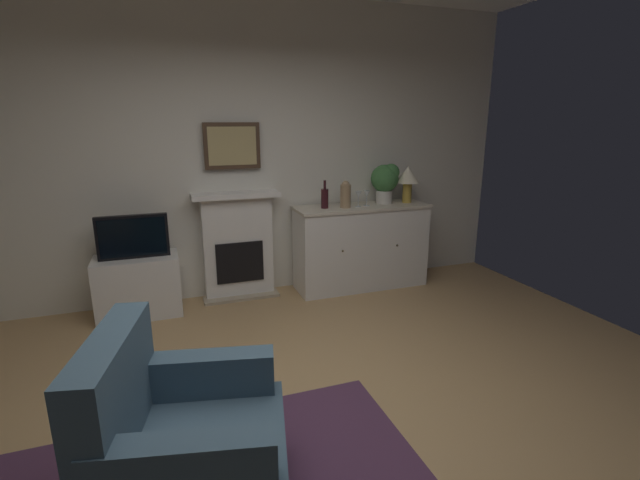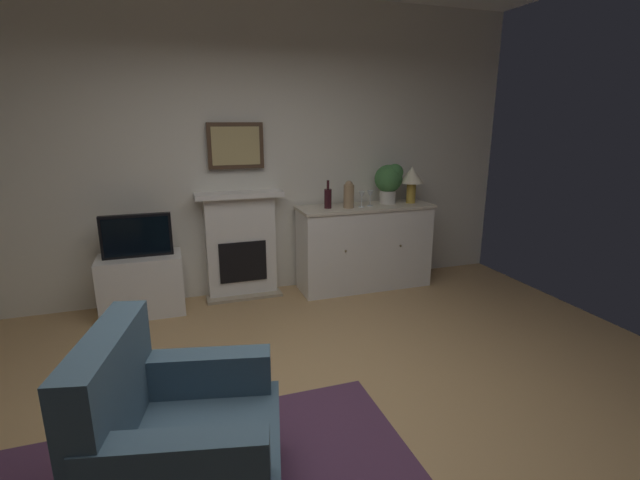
{
  "view_description": "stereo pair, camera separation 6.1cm",
  "coord_description": "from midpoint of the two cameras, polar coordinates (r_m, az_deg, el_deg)",
  "views": [
    {
      "loc": [
        -0.78,
        -2.19,
        1.8
      ],
      "look_at": [
        0.23,
        0.61,
        1.0
      ],
      "focal_mm": 25.28,
      "sensor_mm": 36.0,
      "label": 1
    },
    {
      "loc": [
        -0.72,
        -2.21,
        1.8
      ],
      "look_at": [
        0.23,
        0.61,
        1.0
      ],
      "focal_mm": 25.28,
      "sensor_mm": 36.0,
      "label": 2
    }
  ],
  "objects": [
    {
      "name": "armchair",
      "position": [
        2.33,
        -17.84,
        -23.19
      ],
      "size": [
        0.96,
        0.92,
        0.92
      ],
      "color": "#3F596B",
      "rests_on": "ground_plane"
    },
    {
      "name": "framed_picture",
      "position": [
        4.6,
        -11.44,
        11.59
      ],
      "size": [
        0.55,
        0.04,
        0.45
      ],
      "color": "#473323"
    },
    {
      "name": "table_lamp",
      "position": [
        5.05,
        10.72,
        7.81
      ],
      "size": [
        0.26,
        0.26,
        0.4
      ],
      "color": "#B79338",
      "rests_on": "sideboard_cabinet"
    },
    {
      "name": "tv_cabinet",
      "position": [
        4.6,
        -22.34,
        -5.41
      ],
      "size": [
        0.75,
        0.42,
        0.57
      ],
      "color": "white",
      "rests_on": "ground_plane"
    },
    {
      "name": "sideboard_cabinet",
      "position": [
        4.94,
        4.86,
        -0.82
      ],
      "size": [
        1.46,
        0.49,
        0.91
      ],
      "color": "white",
      "rests_on": "ground_plane"
    },
    {
      "name": "potted_plant_small",
      "position": [
        4.97,
        7.95,
        7.56
      ],
      "size": [
        0.3,
        0.3,
        0.43
      ],
      "color": "beige",
      "rests_on": "sideboard_cabinet"
    },
    {
      "name": "wine_glass_center",
      "position": [
        4.81,
        5.58,
        5.76
      ],
      "size": [
        0.07,
        0.07,
        0.16
      ],
      "color": "silver",
      "rests_on": "sideboard_cabinet"
    },
    {
      "name": "vase_decorative",
      "position": [
        4.69,
        2.88,
        5.79
      ],
      "size": [
        0.11,
        0.11,
        0.28
      ],
      "color": "#9E7F5B",
      "rests_on": "sideboard_cabinet"
    },
    {
      "name": "wine_bottle",
      "position": [
        4.65,
        0.23,
        5.34
      ],
      "size": [
        0.08,
        0.08,
        0.29
      ],
      "color": "#331419",
      "rests_on": "sideboard_cabinet"
    },
    {
      "name": "wall_rear",
      "position": [
        4.69,
        -10.76,
        10.92
      ],
      "size": [
        6.03,
        0.06,
        2.97
      ],
      "primitive_type": "cube",
      "color": "silver",
      "rests_on": "ground_plane"
    },
    {
      "name": "tv_set",
      "position": [
        4.44,
        -22.97,
        0.38
      ],
      "size": [
        0.62,
        0.07,
        0.4
      ],
      "color": "black",
      "rests_on": "tv_cabinet"
    },
    {
      "name": "wine_glass_left",
      "position": [
        4.74,
        4.51,
        5.65
      ],
      "size": [
        0.07,
        0.07,
        0.16
      ],
      "color": "silver",
      "rests_on": "sideboard_cabinet"
    },
    {
      "name": "ground_plane",
      "position": [
        2.97,
        -0.83,
        -23.49
      ],
      "size": [
        6.03,
        4.9,
        0.1
      ],
      "primitive_type": "cube",
      "color": "tan",
      "rests_on": "ground"
    },
    {
      "name": "fireplace_unit",
      "position": [
        4.72,
        -10.73,
        -0.66
      ],
      "size": [
        0.87,
        0.3,
        1.1
      ],
      "color": "white",
      "rests_on": "ground_plane"
    }
  ]
}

